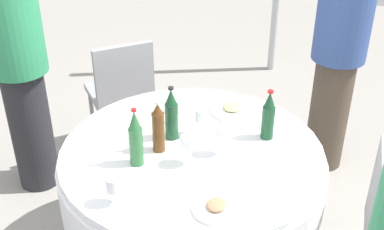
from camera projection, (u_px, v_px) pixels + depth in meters
name	position (u px, v px, depth m)	size (l,w,h in m)	color
dining_table	(192.00, 174.00, 2.47)	(1.30, 1.30, 0.74)	white
bottle_brown_east	(158.00, 128.00, 2.33)	(0.06, 0.06, 0.27)	#593314
bottle_dark_green_far	(268.00, 116.00, 2.43)	(0.06, 0.06, 0.26)	#194728
bottle_dark_green_front	(171.00, 115.00, 2.42)	(0.07, 0.07, 0.28)	#194728
bottle_green_mid	(136.00, 139.00, 2.23)	(0.06, 0.06, 0.29)	#2D6B38
wine_glass_mid	(114.00, 185.00, 2.01)	(0.07, 0.07, 0.13)	white
wine_glass_inner	(201.00, 116.00, 2.46)	(0.07, 0.07, 0.15)	white
wine_glass_left	(222.00, 135.00, 2.31)	(0.07, 0.07, 0.15)	white
wine_glass_west	(189.00, 144.00, 2.24)	(0.07, 0.07, 0.15)	white
plate_south	(174.00, 112.00, 2.68)	(0.23, 0.23, 0.04)	white
plate_outer	(216.00, 207.00, 2.02)	(0.20, 0.20, 0.04)	white
plate_north	(232.00, 109.00, 2.70)	(0.24, 0.24, 0.04)	white
knife_far	(116.00, 146.00, 2.42)	(0.18, 0.02, 0.01)	silver
person_far	(338.00, 56.00, 3.16)	(0.34, 0.34, 1.56)	#4C3F33
person_mid	(19.00, 65.00, 2.95)	(0.34, 0.34, 1.63)	#26262B
chair_west	(121.00, 88.00, 3.42)	(0.57, 0.57, 0.87)	#99999E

